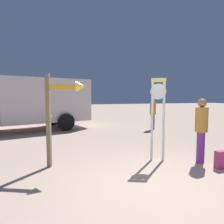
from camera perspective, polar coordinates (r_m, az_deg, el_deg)
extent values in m
plane|color=tan|center=(4.36, 11.73, -20.24)|extent=(80.00, 80.00, 0.00)
cylinder|color=silver|center=(5.78, 11.22, -2.66)|extent=(0.07, 0.07, 2.21)
cylinder|color=silver|center=(5.82, 14.35, -2.67)|extent=(0.07, 0.07, 2.21)
cube|color=#FFDE63|center=(5.77, 13.00, 8.79)|extent=(0.40, 0.23, 0.10)
cylinder|color=white|center=(5.78, 12.91, 5.65)|extent=(0.41, 0.21, 0.43)
cube|color=black|center=(5.81, 12.88, 5.64)|extent=(0.08, 0.04, 0.09)
cube|color=black|center=(5.81, 12.88, 5.64)|extent=(0.12, 0.06, 0.14)
cube|color=#8A7653|center=(5.37, -17.47, -2.41)|extent=(0.13, 0.13, 2.38)
cube|color=yellow|center=(5.19, -13.61, 7.04)|extent=(0.67, 0.34, 0.14)
cone|color=yellow|center=(5.06, -8.76, 7.18)|extent=(0.30, 0.32, 0.25)
sphere|color=#F3E88A|center=(5.44, -16.54, -8.66)|extent=(0.04, 0.04, 0.04)
sphere|color=#FEF18D|center=(5.33, -16.71, -1.16)|extent=(0.04, 0.04, 0.04)
sphere|color=#FFED80|center=(5.31, -16.88, 6.53)|extent=(0.04, 0.04, 0.04)
cylinder|color=#75329A|center=(6.07, 23.43, -9.15)|extent=(0.16, 0.16, 0.85)
cylinder|color=#75329A|center=(6.23, 23.96, -8.83)|extent=(0.16, 0.16, 0.85)
cylinder|color=#C68530|center=(6.02, 23.92, -1.95)|extent=(0.34, 0.34, 0.67)
sphere|color=#A07C51|center=(5.99, 24.06, 2.35)|extent=(0.23, 0.23, 0.23)
cube|color=#B9396C|center=(5.90, 28.23, -11.73)|extent=(0.26, 0.16, 0.44)
cube|color=#C92F76|center=(5.99, 27.51, -12.13)|extent=(0.18, 0.04, 0.19)
cylinder|color=#733988|center=(11.14, 11.26, -2.83)|extent=(0.15, 0.15, 0.82)
cylinder|color=#733988|center=(11.29, 11.52, -2.73)|extent=(0.15, 0.15, 0.82)
cylinder|color=gold|center=(11.15, 11.45, 0.97)|extent=(0.32, 0.32, 0.65)
sphere|color=#D4BE8B|center=(11.13, 11.48, 3.22)|extent=(0.23, 0.23, 0.23)
cube|color=silver|center=(11.72, -18.35, 3.20)|extent=(4.97, 3.38, 2.29)
cylinder|color=black|center=(13.09, -16.29, -1.66)|extent=(0.93, 0.48, 0.90)
cylinder|color=black|center=(10.94, -12.88, -2.78)|extent=(0.93, 0.48, 0.90)
cube|color=white|center=(22.28, -17.05, 3.95)|extent=(5.19, 2.86, 2.44)
cube|color=silver|center=(23.04, -25.32, 3.18)|extent=(1.98, 2.25, 2.00)
cube|color=black|center=(23.30, -27.36, 4.11)|extent=(0.30, 1.68, 0.88)
cylinder|color=black|center=(24.29, -25.90, 0.84)|extent=(0.93, 0.39, 0.90)
cylinder|color=black|center=(22.25, -27.58, 0.48)|extent=(0.93, 0.39, 0.90)
cylinder|color=black|center=(23.26, -14.10, 1.02)|extent=(0.93, 0.39, 0.90)
cylinder|color=black|center=(21.12, -14.70, 0.66)|extent=(0.93, 0.39, 0.90)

